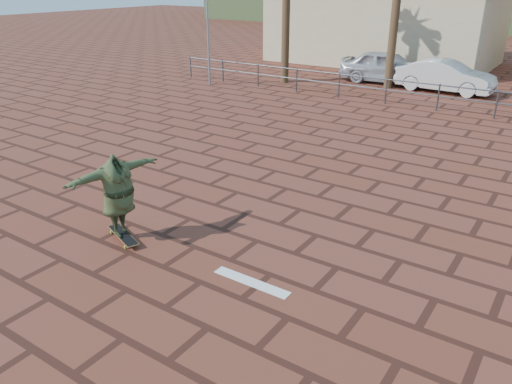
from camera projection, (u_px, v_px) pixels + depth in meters
ground at (257, 241)px, 9.46m from camera, size 120.00×120.00×0.00m
paint_stripe at (252, 282)px, 8.19m from camera, size 1.40×0.22×0.01m
guardrail at (439, 93)px, 18.31m from camera, size 24.06×0.06×1.00m
building_west at (385, 21)px, 28.36m from camera, size 12.60×7.60×4.50m
longboard at (123, 235)px, 9.49m from camera, size 1.06×0.58×0.10m
skateboarder at (118, 196)px, 9.16m from camera, size 0.77×2.03×1.61m
car_silver at (387, 67)px, 23.11m from camera, size 4.41×1.99×1.47m
car_white at (445, 76)px, 21.36m from camera, size 4.14×1.64×1.34m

